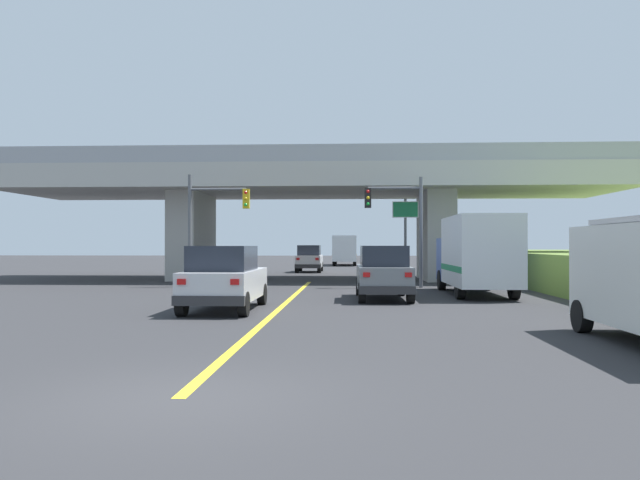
% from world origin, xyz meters
% --- Properties ---
extents(ground, '(160.00, 160.00, 0.00)m').
position_xyz_m(ground, '(0.00, 28.80, 0.00)').
color(ground, '#2B2B2D').
extents(overpass_bridge, '(35.43, 9.57, 7.32)m').
position_xyz_m(overpass_bridge, '(0.00, 28.80, 5.24)').
color(overpass_bridge, '#B7B5AD').
rests_on(overpass_bridge, ground).
extents(lane_divider_stripe, '(0.20, 25.92, 0.01)m').
position_xyz_m(lane_divider_stripe, '(0.00, 12.96, 0.00)').
color(lane_divider_stripe, yellow).
rests_on(lane_divider_stripe, ground).
extents(suv_lead, '(2.05, 4.78, 2.02)m').
position_xyz_m(suv_lead, '(-1.65, 11.07, 1.02)').
color(suv_lead, silver).
rests_on(suv_lead, ground).
extents(suv_crossing, '(2.02, 4.57, 2.02)m').
position_xyz_m(suv_crossing, '(3.50, 15.21, 1.01)').
color(suv_crossing, slate).
rests_on(suv_crossing, ground).
extents(box_truck, '(2.33, 7.06, 3.19)m').
position_xyz_m(box_truck, '(7.40, 17.37, 1.67)').
color(box_truck, navy).
rests_on(box_truck, ground).
extents(sedan_oncoming, '(1.89, 4.27, 2.02)m').
position_xyz_m(sedan_oncoming, '(-0.85, 38.40, 1.01)').
color(sedan_oncoming, silver).
rests_on(sedan_oncoming, ground).
extents(traffic_signal_nearside, '(2.80, 0.36, 5.32)m').
position_xyz_m(traffic_signal_nearside, '(4.72, 21.85, 3.43)').
color(traffic_signal_nearside, '#56595E').
rests_on(traffic_signal_nearside, ground).
extents(traffic_signal_farside, '(3.06, 0.36, 5.52)m').
position_xyz_m(traffic_signal_farside, '(-4.64, 22.04, 3.48)').
color(traffic_signal_farside, '#56595E').
rests_on(traffic_signal_farside, ground).
extents(highway_sign, '(1.41, 0.17, 4.59)m').
position_xyz_m(highway_sign, '(5.26, 25.88, 3.31)').
color(highway_sign, '#56595E').
rests_on(highway_sign, ground).
extents(semi_truck_distant, '(2.33, 7.46, 2.94)m').
position_xyz_m(semi_truck_distant, '(1.64, 53.95, 1.57)').
color(semi_truck_distant, red).
rests_on(semi_truck_distant, ground).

